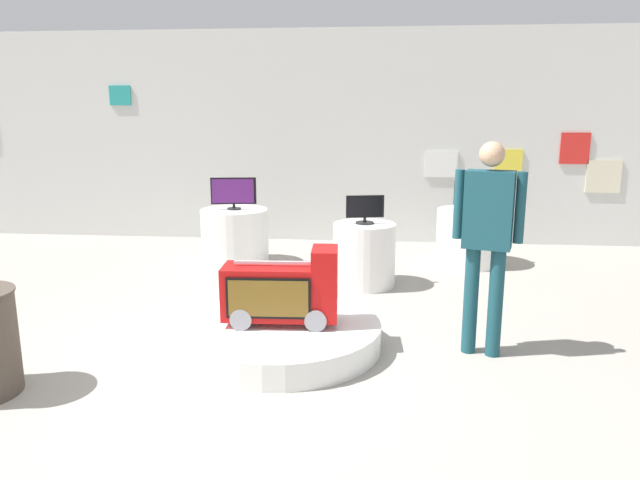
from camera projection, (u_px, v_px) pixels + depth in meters
ground_plane at (238, 363)px, 4.77m from camera, size 30.00×30.00×0.00m
back_wall_display at (307, 138)px, 9.10m from camera, size 12.87×0.13×3.24m
main_display_pedestal at (281, 335)px, 5.08m from camera, size 1.73×1.73×0.22m
novelty_firetruck_tv at (283, 293)px, 4.99m from camera, size 0.99×0.45×0.67m
display_pedestal_left_rear at (235, 237)px, 7.85m from camera, size 0.89×0.89×0.74m
tv_on_left_rear at (233, 192)px, 7.72m from camera, size 0.59×0.18×0.42m
display_pedestal_center_rear at (364, 255)px, 6.86m from camera, size 0.73×0.73×0.74m
tv_on_center_rear at (365, 209)px, 6.74m from camera, size 0.44×0.21×0.33m
display_pedestal_right_rear at (469, 237)px, 7.82m from camera, size 0.86×0.86×0.74m
tv_on_right_rear at (471, 195)px, 7.70m from camera, size 0.45×0.21×0.38m
shopper_browsing_near_truck at (487, 232)px, 4.75m from camera, size 0.54×0.30×1.78m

